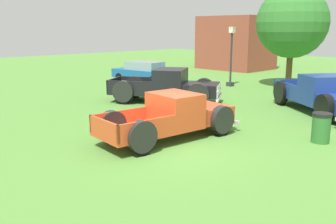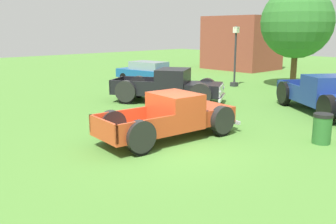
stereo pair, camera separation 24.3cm
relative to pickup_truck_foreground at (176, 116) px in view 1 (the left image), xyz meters
The scene contains 9 objects.
ground_plane 1.32m from the pickup_truck_foreground, 50.50° to the right, with size 80.00×80.00×0.00m, color #548C38.
pickup_truck_foreground is the anchor object (origin of this frame).
pickup_truck_behind_left 7.14m from the pickup_truck_foreground, 74.71° to the left, with size 5.47×4.55×1.63m.
pickup_truck_behind_right 5.95m from the pickup_truck_foreground, 137.04° to the left, with size 5.52×4.46×1.64m.
sedan_distant_a 13.01m from the pickup_truck_foreground, 144.54° to the left, with size 4.39×2.36×1.39m.
lamp_post_near 11.91m from the pickup_truck_foreground, 118.45° to the left, with size 0.36×0.36×3.69m.
trash_can 4.58m from the pickup_truck_foreground, 38.71° to the left, with size 0.59×0.59×0.95m.
oak_tree_east 13.42m from the pickup_truck_foreground, 103.15° to the left, with size 4.23×4.23×5.99m.
brick_pavilion 22.53m from the pickup_truck_foreground, 121.40° to the left, with size 5.67×4.53×4.56m.
Camera 1 is at (7.78, -7.67, 3.53)m, focal length 40.32 mm.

